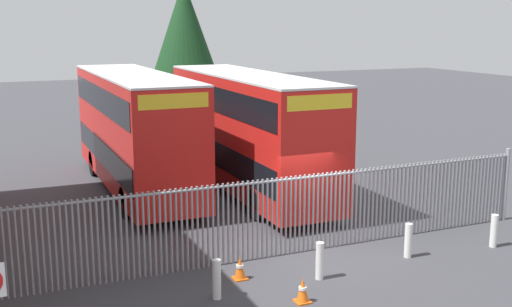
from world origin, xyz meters
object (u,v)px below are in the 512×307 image
object	(u,v)px
bollard_near_right	(408,240)
bollard_far_right	(494,231)
bollard_center_front	(320,261)
traffic_cone_by_gate	(303,290)
traffic_cone_mid_forecourt	(240,268)
double_decker_bus_near_gate	(135,127)
bollard_near_left	(217,279)
double_decker_bus_behind_fence_left	(248,128)

from	to	relation	value
bollard_near_right	bollard_far_right	xyz separation A→B (m)	(2.72, -0.31, 0.00)
bollard_center_front	traffic_cone_by_gate	size ratio (longest dim) A/B	1.61
bollard_near_right	traffic_cone_mid_forecourt	bearing A→B (deg)	174.79
double_decker_bus_near_gate	traffic_cone_by_gate	world-z (taller)	double_decker_bus_near_gate
bollard_near_left	traffic_cone_by_gate	xyz separation A→B (m)	(1.72, -0.96, -0.19)
bollard_near_right	bollard_far_right	world-z (taller)	same
double_decker_bus_near_gate	bollard_center_front	size ratio (longest dim) A/B	11.38
traffic_cone_mid_forecourt	bollard_near_left	bearing A→B (deg)	-137.55
double_decker_bus_near_gate	double_decker_bus_behind_fence_left	world-z (taller)	same
bollard_far_right	traffic_cone_by_gate	size ratio (longest dim) A/B	1.61
bollard_center_front	double_decker_bus_near_gate	bearing A→B (deg)	102.18
bollard_near_left	traffic_cone_mid_forecourt	size ratio (longest dim) A/B	1.61
double_decker_bus_near_gate	bollard_center_front	xyz separation A→B (m)	(2.22, -10.28, -1.95)
bollard_near_left	bollard_far_right	xyz separation A→B (m)	(8.37, 0.10, 0.00)
double_decker_bus_behind_fence_left	bollard_near_right	xyz separation A→B (m)	(1.33, -8.02, -1.95)
bollard_near_left	bollard_far_right	world-z (taller)	same
bollard_far_right	bollard_center_front	bearing A→B (deg)	-179.62
double_decker_bus_behind_fence_left	bollard_near_right	bearing A→B (deg)	-80.58
double_decker_bus_behind_fence_left	bollard_near_left	bearing A→B (deg)	-117.15
bollard_center_front	traffic_cone_mid_forecourt	world-z (taller)	bollard_center_front
traffic_cone_by_gate	bollard_near_right	bearing A→B (deg)	19.10
bollard_center_front	traffic_cone_mid_forecourt	xyz separation A→B (m)	(-1.82, 0.78, -0.19)
bollard_center_front	traffic_cone_mid_forecourt	bearing A→B (deg)	156.91
bollard_near_left	bollard_near_right	size ratio (longest dim) A/B	1.00
bollard_far_right	bollard_near_right	bearing A→B (deg)	173.60
bollard_near_right	traffic_cone_mid_forecourt	world-z (taller)	bollard_near_right
bollard_far_right	double_decker_bus_near_gate	bearing A→B (deg)	127.51
bollard_center_front	traffic_cone_by_gate	world-z (taller)	bollard_center_front
bollard_center_front	bollard_far_right	bearing A→B (deg)	0.38
bollard_near_left	bollard_far_right	size ratio (longest dim) A/B	1.00
bollard_near_right	traffic_cone_by_gate	world-z (taller)	bollard_near_right
bollard_far_right	traffic_cone_mid_forecourt	xyz separation A→B (m)	(-7.46, 0.74, -0.19)
double_decker_bus_behind_fence_left	bollard_near_right	size ratio (longest dim) A/B	11.38
bollard_near_left	double_decker_bus_behind_fence_left	bearing A→B (deg)	62.85
bollard_center_front	bollard_near_right	size ratio (longest dim) A/B	1.00
bollard_center_front	bollard_near_right	bearing A→B (deg)	6.69
double_decker_bus_behind_fence_left	bollard_center_front	world-z (taller)	double_decker_bus_behind_fence_left
double_decker_bus_behind_fence_left	bollard_near_left	size ratio (longest dim) A/B	11.38
double_decker_bus_behind_fence_left	bollard_near_left	world-z (taller)	double_decker_bus_behind_fence_left
bollard_near_left	bollard_center_front	xyz separation A→B (m)	(2.73, 0.06, 0.00)
bollard_center_front	traffic_cone_mid_forecourt	distance (m)	1.98
traffic_cone_by_gate	traffic_cone_mid_forecourt	world-z (taller)	same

